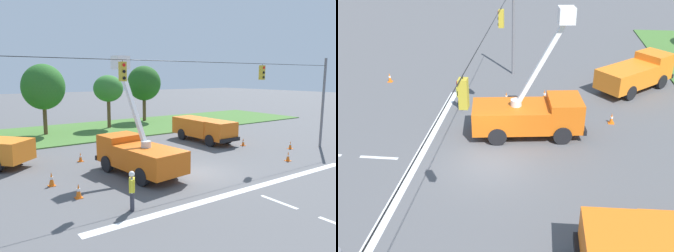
% 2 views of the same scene
% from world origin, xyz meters
% --- Properties ---
extents(ground_plane, '(200.00, 200.00, 0.00)m').
position_xyz_m(ground_plane, '(0.00, 0.00, 0.00)').
color(ground_plane, '#565659').
extents(grass_verge, '(56.00, 12.00, 0.10)m').
position_xyz_m(grass_verge, '(0.00, 18.00, 0.05)').
color(grass_verge, '#477533').
rests_on(grass_verge, ground).
extents(lane_markings, '(17.60, 15.25, 0.01)m').
position_xyz_m(lane_markings, '(0.00, -5.22, 0.00)').
color(lane_markings, silver).
rests_on(lane_markings, ground).
extents(signal_gantry, '(26.20, 0.33, 7.20)m').
position_xyz_m(signal_gantry, '(0.04, -0.00, 4.25)').
color(signal_gantry, slate).
rests_on(signal_gantry, ground).
extents(tree_centre, '(4.08, 4.40, 6.93)m').
position_xyz_m(tree_centre, '(-4.43, 18.18, 4.72)').
color(tree_centre, brown).
rests_on(tree_centre, ground).
extents(tree_east, '(3.22, 3.40, 5.86)m').
position_xyz_m(tree_east, '(2.48, 18.54, 4.38)').
color(tree_east, brown).
rests_on(tree_east, ground).
extents(tree_far_east, '(4.18, 4.30, 7.02)m').
position_xyz_m(tree_far_east, '(8.54, 21.14, 4.83)').
color(tree_far_east, brown).
rests_on(tree_far_east, ground).
extents(utility_truck_bucket_lift, '(3.21, 6.37, 7.00)m').
position_xyz_m(utility_truck_bucket_lift, '(-3.27, 1.81, 1.35)').
color(utility_truck_bucket_lift, orange).
rests_on(utility_truck_bucket_lift, ground).
extents(utility_truck_support_near, '(2.40, 6.55, 2.01)m').
position_xyz_m(utility_truck_support_near, '(6.35, 7.06, 1.21)').
color(utility_truck_support_near, orange).
rests_on(utility_truck_support_near, ground).
extents(road_worker, '(0.41, 0.57, 1.77)m').
position_xyz_m(road_worker, '(-6.07, -2.71, 1.00)').
color(road_worker, '#383842').
rests_on(road_worker, ground).
extents(traffic_cone_foreground_right, '(0.36, 0.36, 0.76)m').
position_xyz_m(traffic_cone_foreground_right, '(-8.10, 2.52, 0.38)').
color(traffic_cone_foreground_right, orange).
rests_on(traffic_cone_foreground_right, ground).
extents(traffic_cone_mid_left, '(0.36, 0.36, 0.65)m').
position_xyz_m(traffic_cone_mid_left, '(10.16, 0.83, 0.31)').
color(traffic_cone_mid_left, orange).
rests_on(traffic_cone_mid_left, ground).
extents(traffic_cone_mid_right, '(0.36, 0.36, 0.73)m').
position_xyz_m(traffic_cone_mid_right, '(-7.51, 0.02, 0.36)').
color(traffic_cone_mid_right, orange).
rests_on(traffic_cone_mid_right, ground).
extents(traffic_cone_lane_edge_a, '(0.36, 0.36, 0.67)m').
position_xyz_m(traffic_cone_lane_edge_a, '(6.74, -1.41, 0.32)').
color(traffic_cone_lane_edge_a, orange).
rests_on(traffic_cone_lane_edge_a, ground).
extents(traffic_cone_lane_edge_b, '(0.36, 0.36, 0.64)m').
position_xyz_m(traffic_cone_lane_edge_b, '(7.95, 3.81, 0.31)').
color(traffic_cone_lane_edge_b, orange).
rests_on(traffic_cone_lane_edge_b, ground).
extents(traffic_cone_far_left, '(0.36, 0.36, 0.65)m').
position_xyz_m(traffic_cone_far_left, '(-5.09, 6.53, 0.31)').
color(traffic_cone_far_left, orange).
rests_on(traffic_cone_far_left, ground).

